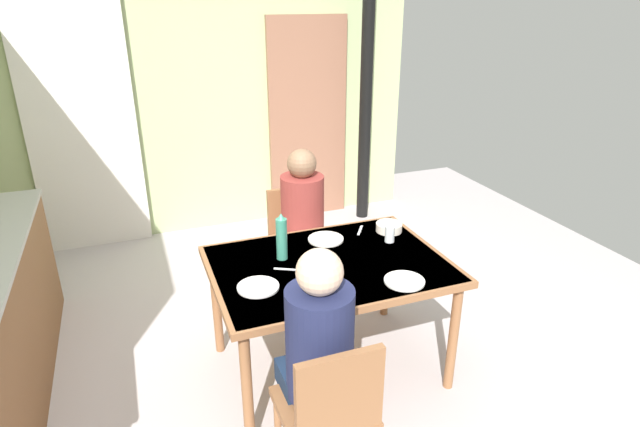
{
  "coord_description": "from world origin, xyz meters",
  "views": [
    {
      "loc": [
        -0.7,
        -2.41,
        2.17
      ],
      "look_at": [
        0.29,
        0.21,
        0.99
      ],
      "focal_mm": 29.31,
      "sensor_mm": 36.0,
      "label": 1
    }
  ],
  "objects": [
    {
      "name": "ground_plane",
      "position": [
        0.0,
        0.0,
        0.0
      ],
      "size": [
        6.65,
        6.65,
        0.0
      ],
      "primitive_type": "plane",
      "color": "#B9B0B2"
    },
    {
      "name": "wall_back",
      "position": [
        0.0,
        2.56,
        1.35
      ],
      "size": [
        4.11,
        0.1,
        2.69
      ],
      "primitive_type": "cube",
      "color": "#AEBF86",
      "rests_on": "ground_plane"
    },
    {
      "name": "door_wooden",
      "position": [
        1.02,
        2.48,
        1.0
      ],
      "size": [
        0.8,
        0.05,
        2.0
      ],
      "primitive_type": "cube",
      "color": "#926049",
      "rests_on": "ground_plane"
    },
    {
      "name": "stove_pipe_column",
      "position": [
        1.52,
        2.21,
        1.35
      ],
      "size": [
        0.12,
        0.12,
        2.69
      ],
      "primitive_type": "cylinder",
      "color": "black",
      "rests_on": "ground_plane"
    },
    {
      "name": "curtain_panel",
      "position": [
        -1.05,
        2.46,
        1.13
      ],
      "size": [
        0.9,
        0.03,
        2.26
      ],
      "primitive_type": "cube",
      "color": "white",
      "rests_on": "ground_plane"
    },
    {
      "name": "dining_table",
      "position": [
        0.29,
        0.06,
        0.67
      ],
      "size": [
        1.35,
        0.97,
        0.74
      ],
      "color": "#8F5C38",
      "rests_on": "ground_plane"
    },
    {
      "name": "chair_near_diner",
      "position": [
        -0.04,
        -0.78,
        0.5
      ],
      "size": [
        0.4,
        0.4,
        0.87
      ],
      "color": "#8F5C38",
      "rests_on": "ground_plane"
    },
    {
      "name": "chair_far_diner",
      "position": [
        0.37,
        0.9,
        0.5
      ],
      "size": [
        0.4,
        0.4,
        0.87
      ],
      "rotation": [
        0.0,
        0.0,
        3.14
      ],
      "color": "#8F5C38",
      "rests_on": "ground_plane"
    },
    {
      "name": "person_near_diner",
      "position": [
        -0.04,
        -0.64,
        0.78
      ],
      "size": [
        0.3,
        0.37,
        0.77
      ],
      "color": "#182A47",
      "rests_on": "ground_plane"
    },
    {
      "name": "person_far_diner",
      "position": [
        0.37,
        0.76,
        0.78
      ],
      "size": [
        0.3,
        0.37,
        0.77
      ],
      "rotation": [
        0.0,
        0.0,
        3.14
      ],
      "color": "maroon",
      "rests_on": "ground_plane"
    },
    {
      "name": "water_bottle_green_near",
      "position": [
        0.05,
        0.21,
        0.88
      ],
      "size": [
        0.06,
        0.06,
        0.28
      ],
      "color": "#37866D",
      "rests_on": "dining_table"
    },
    {
      "name": "serving_bowl_center",
      "position": [
        0.82,
        0.33,
        0.77
      ],
      "size": [
        0.17,
        0.17,
        0.05
      ],
      "primitive_type": "cylinder",
      "color": "silver",
      "rests_on": "dining_table"
    },
    {
      "name": "dinner_plate_near_left",
      "position": [
        0.59,
        -0.28,
        0.75
      ],
      "size": [
        0.22,
        0.22,
        0.01
      ],
      "primitive_type": "cylinder",
      "color": "white",
      "rests_on": "dining_table"
    },
    {
      "name": "dinner_plate_near_right",
      "position": [
        0.38,
        0.35,
        0.75
      ],
      "size": [
        0.22,
        0.22,
        0.01
      ],
      "primitive_type": "cylinder",
      "color": "white",
      "rests_on": "dining_table"
    },
    {
      "name": "dinner_plate_far_center",
      "position": [
        -0.16,
        -0.06,
        0.75
      ],
      "size": [
        0.22,
        0.22,
        0.01
      ],
      "primitive_type": "cylinder",
      "color": "white",
      "rests_on": "dining_table"
    },
    {
      "name": "drinking_glass_by_near_diner",
      "position": [
        0.75,
        0.19,
        0.79
      ],
      "size": [
        0.06,
        0.06,
        0.1
      ],
      "primitive_type": "cylinder",
      "color": "silver",
      "rests_on": "dining_table"
    },
    {
      "name": "cutlery_knife_near",
      "position": [
        0.04,
        0.07,
        0.74
      ],
      "size": [
        0.14,
        0.08,
        0.0
      ],
      "primitive_type": "cube",
      "rotation": [
        0.0,
        0.0,
        5.79
      ],
      "color": "silver",
      "rests_on": "dining_table"
    },
    {
      "name": "cutlery_fork_near",
      "position": [
        0.07,
        -0.11,
        0.74
      ],
      "size": [
        0.03,
        0.15,
        0.0
      ],
      "primitive_type": "cube",
      "rotation": [
        0.0,
        0.0,
        1.7
      ],
      "color": "silver",
      "rests_on": "dining_table"
    },
    {
      "name": "cutlery_knife_far",
      "position": [
        0.64,
        0.4,
        0.74
      ],
      "size": [
        0.1,
        0.13,
        0.0
      ],
      "primitive_type": "cube",
      "rotation": [
        0.0,
        0.0,
        4.12
      ],
      "color": "silver",
      "rests_on": "dining_table"
    }
  ]
}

